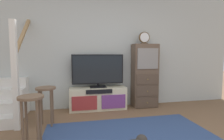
# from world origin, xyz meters

# --- Properties ---
(back_wall) EXTENTS (6.40, 0.12, 2.70)m
(back_wall) POSITION_xyz_m (0.00, 2.46, 1.35)
(back_wall) COLOR #B2B7B2
(back_wall) RESTS_ON ground_plane
(media_console) EXTENTS (1.27, 0.38, 0.50)m
(media_console) POSITION_xyz_m (-0.30, 2.19, 0.25)
(media_console) COLOR beige
(media_console) RESTS_ON ground_plane
(television) EXTENTS (1.15, 0.22, 0.74)m
(television) POSITION_xyz_m (-0.30, 2.22, 0.90)
(television) COLOR black
(television) RESTS_ON media_console
(side_cabinet) EXTENTS (0.58, 0.38, 1.49)m
(side_cabinet) POSITION_xyz_m (0.81, 2.20, 0.74)
(side_cabinet) COLOR brown
(side_cabinet) RESTS_ON ground_plane
(desk_clock) EXTENTS (0.25, 0.08, 0.28)m
(desk_clock) POSITION_xyz_m (0.78, 2.19, 1.63)
(desk_clock) COLOR #4C3823
(desk_clock) RESTS_ON side_cabinet
(staircase) EXTENTS (1.00, 1.36, 2.20)m
(staircase) POSITION_xyz_m (-2.24, 2.20, 0.37)
(staircase) COLOR silver
(staircase) RESTS_ON ground_plane
(bar_stool_near) EXTENTS (0.34, 0.34, 0.68)m
(bar_stool_near) POSITION_xyz_m (-1.39, 0.84, 0.51)
(bar_stool_near) COLOR brown
(bar_stool_near) RESTS_ON ground_plane
(bar_stool_far) EXTENTS (0.34, 0.34, 0.68)m
(bar_stool_far) POSITION_xyz_m (-1.30, 1.49, 0.51)
(bar_stool_far) COLOR brown
(bar_stool_far) RESTS_ON ground_plane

